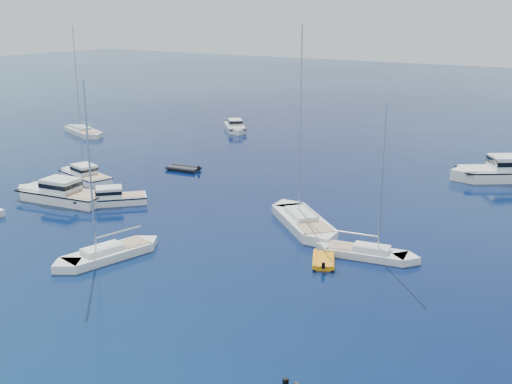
# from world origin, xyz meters

# --- Properties ---
(ground) EXTENTS (400.00, 400.00, 0.00)m
(ground) POSITION_xyz_m (0.00, 0.00, 0.00)
(ground) COLOR navy
(ground) RESTS_ON ground
(motor_cruiser_left) EXTENTS (7.52, 7.73, 2.17)m
(motor_cruiser_left) POSITION_xyz_m (-13.27, 21.57, 0.00)
(motor_cruiser_left) COLOR white
(motor_cruiser_left) RESTS_ON ground
(motor_cruiser_centre) EXTENTS (11.50, 5.02, 2.92)m
(motor_cruiser_centre) POSITION_xyz_m (-18.09, 19.73, 0.00)
(motor_cruiser_centre) COLOR white
(motor_cruiser_centre) RESTS_ON ground
(motor_cruiser_far_l) EXTENTS (9.22, 4.76, 2.32)m
(motor_cruiser_far_l) POSITION_xyz_m (-22.16, 26.51, 0.00)
(motor_cruiser_far_l) COLOR white
(motor_cruiser_far_l) RESTS_ON ground
(motor_cruiser_distant) EXTENTS (12.98, 11.07, 3.46)m
(motor_cruiser_distant) POSITION_xyz_m (17.04, 52.85, 0.00)
(motor_cruiser_distant) COLOR white
(motor_cruiser_distant) RESTS_ON ground
(motor_cruiser_horizon) EXTENTS (7.92, 8.21, 2.29)m
(motor_cruiser_horizon) POSITION_xyz_m (-25.44, 60.38, 0.00)
(motor_cruiser_horizon) COLOR white
(motor_cruiser_horizon) RESTS_ON ground
(sailboat_fore) EXTENTS (4.54, 9.98, 14.21)m
(sailboat_fore) POSITION_xyz_m (-2.87, 11.54, 0.00)
(sailboat_fore) COLOR white
(sailboat_fore) RESTS_ON ground
(sailboat_mid_r) EXTENTS (11.27, 10.34, 17.87)m
(sailboat_mid_r) POSITION_xyz_m (6.00, 26.37, 0.00)
(sailboat_mid_r) COLOR white
(sailboat_mid_r) RESTS_ON ground
(sailboat_centre) EXTENTS (8.80, 3.71, 12.56)m
(sailboat_centre) POSITION_xyz_m (13.68, 22.78, 0.00)
(sailboat_centre) COLOR silver
(sailboat_centre) RESTS_ON ground
(sailboat_far_l) EXTENTS (11.68, 6.57, 16.68)m
(sailboat_far_l) POSITION_xyz_m (-43.13, 45.20, 0.00)
(sailboat_far_l) COLOR silver
(sailboat_far_l) RESTS_ON ground
(tender_yellow) EXTENTS (3.39, 4.09, 0.95)m
(tender_yellow) POSITION_xyz_m (11.47, 19.81, 0.00)
(tender_yellow) COLOR orange
(tender_yellow) RESTS_ON ground
(tender_grey_far) EXTENTS (4.46, 2.81, 0.95)m
(tender_grey_far) POSITION_xyz_m (-15.79, 36.12, 0.00)
(tender_grey_far) COLOR black
(tender_grey_far) RESTS_ON ground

